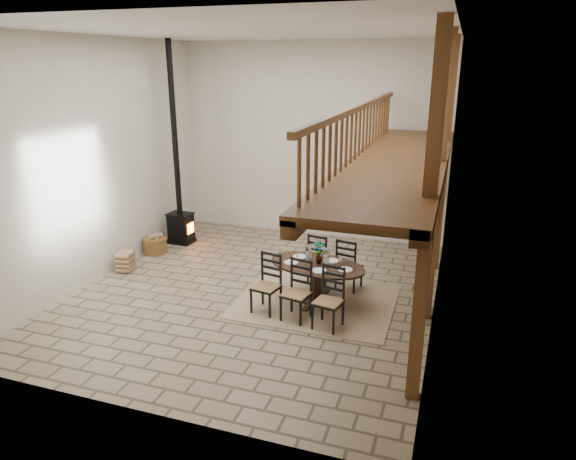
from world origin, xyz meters
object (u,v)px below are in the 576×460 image
(wood_stove, at_px, (179,200))
(log_basket, at_px, (155,245))
(log_stack, at_px, (126,261))
(dining_table, at_px, (314,284))

(wood_stove, relative_size, log_basket, 8.78)
(log_basket, relative_size, log_stack, 1.16)
(wood_stove, distance_m, log_stack, 2.28)
(wood_stove, height_order, log_basket, wood_stove)
(wood_stove, height_order, log_stack, wood_stove)
(dining_table, height_order, log_basket, dining_table)
(log_stack, bearing_deg, wood_stove, 83.43)
(wood_stove, xyz_separation_m, log_stack, (-0.24, -2.07, -0.92))
(dining_table, relative_size, log_stack, 4.80)
(dining_table, bearing_deg, log_basket, 172.49)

